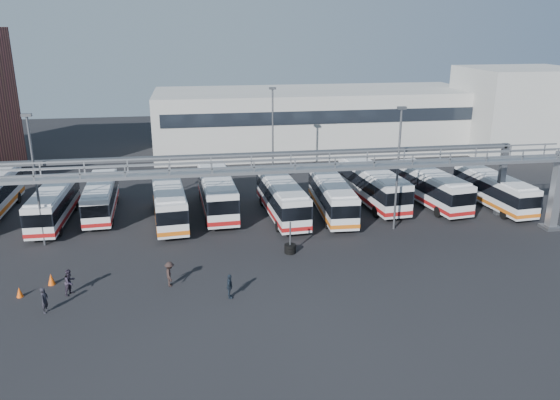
{
  "coord_description": "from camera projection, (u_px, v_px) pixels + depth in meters",
  "views": [
    {
      "loc": [
        -4.18,
        -33.63,
        16.39
      ],
      "look_at": [
        2.19,
        6.0,
        3.37
      ],
      "focal_mm": 35.0,
      "sensor_mm": 36.0,
      "label": 1
    }
  ],
  "objects": [
    {
      "name": "bus_2",
      "position": [
        101.0,
        197.0,
        48.58
      ],
      "size": [
        2.84,
        10.16,
        3.05
      ],
      "rotation": [
        0.0,
        0.0,
        0.05
      ],
      "color": "silver",
      "rests_on": "ground"
    },
    {
      "name": "bus_4",
      "position": [
        217.0,
        191.0,
        49.29
      ],
      "size": [
        3.25,
        11.69,
        3.52
      ],
      "rotation": [
        0.0,
        0.0,
        0.05
      ],
      "color": "silver",
      "rests_on": "ground"
    },
    {
      "name": "bus_7",
      "position": [
        372.0,
        184.0,
        51.48
      ],
      "size": [
        3.75,
        11.65,
        3.48
      ],
      "rotation": [
        0.0,
        0.0,
        0.1
      ],
      "color": "silver",
      "rests_on": "ground"
    },
    {
      "name": "bus_6",
      "position": [
        332.0,
        196.0,
        48.45
      ],
      "size": [
        2.87,
        10.66,
        3.21
      ],
      "rotation": [
        0.0,
        0.0,
        -0.04
      ],
      "color": "silver",
      "rests_on": "ground"
    },
    {
      "name": "light_pole_left",
      "position": [
        35.0,
        174.0,
        40.59
      ],
      "size": [
        0.7,
        0.35,
        10.21
      ],
      "color": "#4C4F54",
      "rests_on": "ground"
    },
    {
      "name": "bus_9",
      "position": [
        494.0,
        189.0,
        50.64
      ],
      "size": [
        3.22,
        10.34,
        3.09
      ],
      "rotation": [
        0.0,
        0.0,
        0.09
      ],
      "color": "silver",
      "rests_on": "ground"
    },
    {
      "name": "pedestrian_c",
      "position": [
        170.0,
        274.0,
        35.52
      ],
      "size": [
        0.72,
        1.14,
        1.68
      ],
      "primitive_type": "imported",
      "rotation": [
        0.0,
        0.0,
        1.66
      ],
      "color": "black",
      "rests_on": "ground"
    },
    {
      "name": "gantry",
      "position": [
        252.0,
        175.0,
        41.08
      ],
      "size": [
        51.4,
        5.15,
        7.1
      ],
      "color": "gray",
      "rests_on": "ground"
    },
    {
      "name": "light_pole_back",
      "position": [
        273.0,
        131.0,
        56.77
      ],
      "size": [
        0.7,
        0.35,
        10.21
      ],
      "color": "#4C4F54",
      "rests_on": "ground"
    },
    {
      "name": "pedestrian_d",
      "position": [
        230.0,
        286.0,
        33.94
      ],
      "size": [
        0.52,
        0.98,
        1.59
      ],
      "primitive_type": "imported",
      "rotation": [
        0.0,
        0.0,
        1.43
      ],
      "color": "#1A232F",
      "rests_on": "ground"
    },
    {
      "name": "light_pole_mid",
      "position": [
        398.0,
        162.0,
        43.89
      ],
      "size": [
        0.7,
        0.35,
        10.21
      ],
      "color": "#4C4F54",
      "rests_on": "ground"
    },
    {
      "name": "pedestrian_a",
      "position": [
        45.0,
        300.0,
        32.24
      ],
      "size": [
        0.52,
        0.66,
        1.6
      ],
      "primitive_type": "imported",
      "rotation": [
        0.0,
        0.0,
        1.31
      ],
      "color": "black",
      "rests_on": "ground"
    },
    {
      "name": "tire_stack",
      "position": [
        290.0,
        248.0,
        40.73
      ],
      "size": [
        0.86,
        0.86,
        2.47
      ],
      "color": "black",
      "rests_on": "ground"
    },
    {
      "name": "ground",
      "position": [
        262.0,
        275.0,
        37.27
      ],
      "size": [
        140.0,
        140.0,
        0.0
      ],
      "primitive_type": "plane",
      "color": "black",
      "rests_on": "ground"
    },
    {
      "name": "building_right",
      "position": [
        518.0,
        111.0,
        71.36
      ],
      "size": [
        14.0,
        12.0,
        11.0
      ],
      "primitive_type": "cube",
      "color": "#B2B2AD",
      "rests_on": "ground"
    },
    {
      "name": "pedestrian_b",
      "position": [
        70.0,
        282.0,
        34.38
      ],
      "size": [
        0.98,
        1.04,
        1.71
      ],
      "primitive_type": "imported",
      "rotation": [
        0.0,
        0.0,
        1.03
      ],
      "color": "#2A2431",
      "rests_on": "ground"
    },
    {
      "name": "bus_3",
      "position": [
        169.0,
        201.0,
        46.96
      ],
      "size": [
        3.46,
        11.04,
        3.3
      ],
      "rotation": [
        0.0,
        0.0,
        0.09
      ],
      "color": "silver",
      "rests_on": "ground"
    },
    {
      "name": "warehouse",
      "position": [
        314.0,
        120.0,
        73.53
      ],
      "size": [
        42.0,
        14.0,
        8.0
      ],
      "primitive_type": "cube",
      "color": "#9E9E99",
      "rests_on": "ground"
    },
    {
      "name": "cone_right",
      "position": [
        19.0,
        292.0,
        34.2
      ],
      "size": [
        0.55,
        0.55,
        0.66
      ],
      "primitive_type": "cone",
      "rotation": [
        0.0,
        0.0,
        0.43
      ],
      "color": "#DB4C0C",
      "rests_on": "ground"
    },
    {
      "name": "bus_5",
      "position": [
        282.0,
        197.0,
        47.92
      ],
      "size": [
        3.23,
        11.06,
        3.32
      ],
      "rotation": [
        0.0,
        0.0,
        0.06
      ],
      "color": "silver",
      "rests_on": "ground"
    },
    {
      "name": "bus_1",
      "position": [
        53.0,
        204.0,
        46.52
      ],
      "size": [
        2.45,
        10.3,
        3.12
      ],
      "rotation": [
        0.0,
        0.0,
        -0.01
      ],
      "color": "silver",
      "rests_on": "ground"
    },
    {
      "name": "cone_left",
      "position": [
        51.0,
        279.0,
        35.81
      ],
      "size": [
        0.5,
        0.5,
        0.77
      ],
      "primitive_type": "cone",
      "rotation": [
        0.0,
        0.0,
        -0.05
      ],
      "color": "#DB4C0C",
      "rests_on": "ground"
    },
    {
      "name": "bus_8",
      "position": [
        429.0,
        186.0,
        51.29
      ],
      "size": [
        3.98,
        11.09,
        3.29
      ],
      "rotation": [
        0.0,
        0.0,
        0.14
      ],
      "color": "silver",
      "rests_on": "ground"
    }
  ]
}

